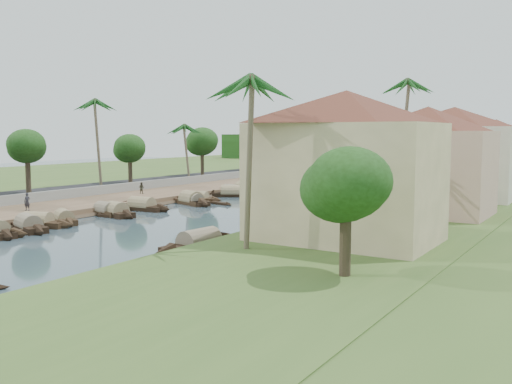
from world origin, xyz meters
The scene contains 45 objects.
ground centered at (0.00, 0.00, 0.00)m, with size 220.00×220.00×0.00m, color #35464F.
left_bank centered at (-16.00, 20.00, 0.40)m, with size 10.00×180.00×0.80m, color brown.
right_bank centered at (19.00, 20.00, 0.60)m, with size 16.00×180.00×1.20m, color #375321.
road centered at (-24.50, 20.00, 0.70)m, with size 8.00×180.00×1.40m, color black.
retaining_wall centered at (-20.20, 20.00, 1.35)m, with size 0.40×180.00×1.10m, color gray.
far_left_fill centered at (-51.00, 20.00, 0.68)m, with size 45.00×220.00×1.35m, color #375321.
treeline centered at (0.00, 100.00, 4.00)m, with size 120.00×14.00×8.00m.
bridge centered at (0.00, 72.00, 1.72)m, with size 28.00×4.00×2.40m.
building_near centered at (18.99, -2.00, 6.38)m, with size 14.85×14.85×10.20m.
building_mid centered at (19.99, 14.00, 6.13)m, with size 14.11×14.11×9.70m.
building_far centered at (18.99, 28.00, 6.38)m, with size 15.59×15.59×10.20m.
building_distant centered at (19.99, 48.00, 5.88)m, with size 12.62×12.62×9.20m.
sampan_2 centered at (-9.62, -5.35, 0.41)m, with size 7.38×3.74×1.96m.
sampan_3 centered at (-8.75, -6.96, 0.41)m, with size 7.71×3.86×2.07m.
sampan_4 centered at (-9.30, -2.69, 0.40)m, with size 6.23×3.96×1.84m.
sampan_5 centered at (-8.55, 3.27, 0.41)m, with size 6.88×3.43×2.15m.
sampan_6 centered at (-10.06, 3.21, 0.41)m, with size 6.66×2.70×1.98m.
sampan_7 centered at (-9.59, 8.07, 0.41)m, with size 8.11×2.12×2.15m.
sampan_8 centered at (-8.32, 15.16, 0.42)m, with size 7.84×4.38×2.36m.
sampan_9 centered at (-7.89, 15.00, 0.41)m, with size 7.50×4.31×1.95m.
sampan_10 centered at (-8.81, 17.22, 0.40)m, with size 6.51×2.71×1.82m.
sampan_11 centered at (-8.87, 24.33, 0.42)m, with size 7.55×5.27×2.22m.
sampan_12 centered at (-9.55, 25.83, 0.41)m, with size 8.91×3.27×2.10m.
sampan_13 centered at (-10.26, 29.74, 0.42)m, with size 8.13×4.11×2.20m.
sampan_14 centered at (8.88, -5.25, 0.42)m, with size 2.49×9.17×2.19m.
sampan_15 centered at (8.74, 5.72, 0.41)m, with size 1.90×7.19×1.95m.
sampan_16 centered at (10.22, 20.70, 0.41)m, with size 3.36×8.03×1.97m.
canoe_1 centered at (-7.98, 2.43, 0.10)m, with size 5.05×1.23×0.81m.
canoe_2 centered at (-5.59, 16.87, 0.10)m, with size 4.94×1.76×0.71m.
palm_0 centered at (15.00, -8.08, 11.62)m, with size 3.20×3.20×12.24m.
palm_1 centered at (16.00, 7.10, 9.12)m, with size 3.20×3.20×9.63m.
palm_2 centered at (15.00, 21.76, 13.60)m, with size 3.20×3.20×14.30m.
palm_3 centered at (16.00, 36.95, 9.68)m, with size 3.20×3.20×10.23m.
palm_5 centered at (-24.00, 15.24, 12.48)m, with size 3.20×3.20×12.92m.
palm_6 centered at (-22.00, 31.39, 9.42)m, with size 3.20×3.20×9.74m.
palm_7 centered at (14.00, 53.21, 11.03)m, with size 3.20×3.20×11.63m.
palm_8 centered at (-20.50, 59.59, 11.46)m, with size 3.20×3.20×11.86m.
tree_2 centered at (-24.00, 4.20, 6.83)m, with size 4.37×4.37×7.34m.
tree_3 centered at (-24.00, 20.90, 6.19)m, with size 4.45×4.45×6.71m.
tree_4 centered at (-24.00, 37.62, 6.94)m, with size 5.23×5.23×7.77m.
tree_5 centered at (-24.00, 53.39, 6.29)m, with size 4.61×4.61×6.88m.
tree_6 centered at (24.00, 31.66, 6.55)m, with size 4.88×4.88×7.45m.
tree_7 centered at (23.00, -11.08, 5.80)m, with size 4.27×4.27×6.45m.
person_near centered at (-14.90, -2.58, 1.69)m, with size 0.65×0.43×1.78m, color #2A2932.
person_far centered at (-16.46, 15.23, 1.53)m, with size 0.71×0.55×1.45m, color #333124.
Camera 1 is at (34.60, -37.96, 8.60)m, focal length 40.00 mm.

